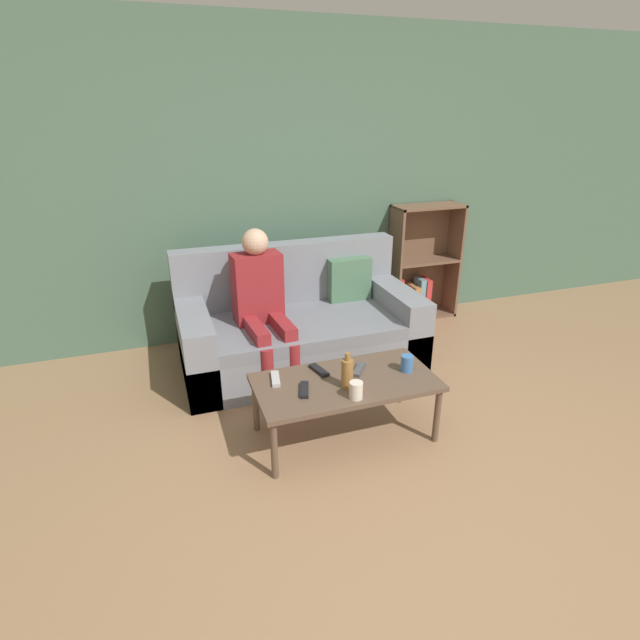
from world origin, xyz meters
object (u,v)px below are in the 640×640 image
coffee_table (345,386)px  tv_remote_0 (359,370)px  bottle (347,373)px  tv_remote_2 (276,379)px  person_adult (261,296)px  tv_remote_3 (319,370)px  tv_remote_1 (304,390)px  cup_near (356,390)px  cup_far (407,363)px  couch (299,328)px  bookshelf (418,273)px

coffee_table → tv_remote_0: tv_remote_0 is taller
tv_remote_0 → bottle: size_ratio=0.73×
tv_remote_2 → person_adult: bearing=92.9°
bottle → tv_remote_3: bearing=112.7°
tv_remote_1 → tv_remote_3: bearing=68.9°
cup_near → tv_remote_2: (-0.39, 0.34, -0.04)m
cup_far → tv_remote_0: cup_far is taller
person_adult → tv_remote_2: bearing=-101.7°
person_adult → cup_near: person_adult is taller
tv_remote_2 → tv_remote_3: same height
person_adult → tv_remote_3: (0.18, -0.81, -0.23)m
person_adult → cup_far: size_ratio=10.71×
cup_far → bottle: bearing=-171.7°
person_adult → tv_remote_0: bearing=-68.9°
couch → bookshelf: size_ratio=1.68×
tv_remote_0 → tv_remote_3: size_ratio=0.93×
tv_remote_0 → cup_near: bearing=-79.2°
bookshelf → coffee_table: 2.16m
cup_far → bottle: bottle is taller
cup_far → tv_remote_3: 0.55m
tv_remote_2 → tv_remote_0: bearing=4.0°
cup_far → tv_remote_3: cup_far is taller
bookshelf → tv_remote_2: bearing=-140.6°
bottle → tv_remote_0: bearing=47.2°
tv_remote_0 → bottle: 0.23m
coffee_table → cup_far: (0.41, -0.01, 0.09)m
cup_near → cup_far: size_ratio=0.97×
bookshelf → tv_remote_3: (-1.53, -1.47, -0.03)m
couch → tv_remote_2: 1.03m
tv_remote_1 → couch: bearing=92.5°
tv_remote_1 → tv_remote_3: 0.25m
tv_remote_3 → bottle: bottle is taller
coffee_table → cup_near: size_ratio=10.87×
tv_remote_3 → tv_remote_0: bearing=-31.3°
coffee_table → tv_remote_2: (-0.40, 0.14, 0.05)m
tv_remote_3 → cup_near: bearing=-88.6°
person_adult → tv_remote_3: person_adult is taller
tv_remote_0 → tv_remote_2: 0.53m
bookshelf → tv_remote_3: 2.12m
coffee_table → person_adult: (-0.29, 0.96, 0.28)m
bookshelf → person_adult: (-1.71, -0.66, 0.20)m
bookshelf → cup_near: bearing=-128.0°
couch → bottle: (-0.05, -1.14, 0.21)m
coffee_table → tv_remote_3: tv_remote_3 is taller
bookshelf → tv_remote_0: size_ratio=6.71×
person_adult → tv_remote_0: (0.42, -0.88, -0.23)m
cup_far → bottle: size_ratio=0.47×
coffee_table → bookshelf: bearing=49.1°
tv_remote_1 → bottle: bottle is taller
tv_remote_1 → tv_remote_2: (-0.13, 0.18, 0.00)m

